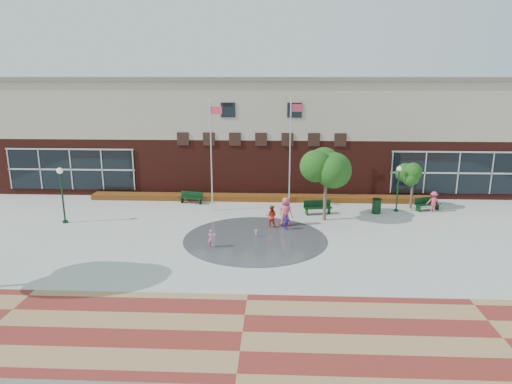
{
  "coord_description": "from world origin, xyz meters",
  "views": [
    {
      "loc": [
        1.2,
        -22.13,
        9.26
      ],
      "look_at": [
        0.0,
        4.0,
        2.6
      ],
      "focal_mm": 32.0,
      "sensor_mm": 36.0,
      "label": 1
    }
  ],
  "objects_px": {
    "flagpole_left": "(212,151)",
    "flagpole_right": "(291,146)",
    "trash_can": "(377,206)",
    "bench_left": "(191,200)",
    "child_splash": "(211,239)"
  },
  "relations": [
    {
      "from": "flagpole_right",
      "to": "trash_can",
      "type": "xyz_separation_m",
      "value": [
        5.93,
        -2.37,
        -3.81
      ]
    },
    {
      "from": "flagpole_left",
      "to": "flagpole_right",
      "type": "distance_m",
      "value": 5.91
    },
    {
      "from": "trash_can",
      "to": "child_splash",
      "type": "height_order",
      "value": "trash_can"
    },
    {
      "from": "flagpole_right",
      "to": "bench_left",
      "type": "distance_m",
      "value": 8.42
    },
    {
      "from": "flagpole_right",
      "to": "child_splash",
      "type": "bearing_deg",
      "value": -117.83
    },
    {
      "from": "flagpole_right",
      "to": "bench_left",
      "type": "bearing_deg",
      "value": -178.49
    },
    {
      "from": "child_splash",
      "to": "flagpole_left",
      "type": "bearing_deg",
      "value": -117.85
    },
    {
      "from": "bench_left",
      "to": "child_splash",
      "type": "height_order",
      "value": "child_splash"
    },
    {
      "from": "bench_left",
      "to": "child_splash",
      "type": "relative_size",
      "value": 1.72
    },
    {
      "from": "flagpole_left",
      "to": "trash_can",
      "type": "height_order",
      "value": "flagpole_left"
    },
    {
      "from": "bench_left",
      "to": "flagpole_left",
      "type": "bearing_deg",
      "value": -31.21
    },
    {
      "from": "bench_left",
      "to": "trash_can",
      "type": "bearing_deg",
      "value": 4.39
    },
    {
      "from": "flagpole_right",
      "to": "child_splash",
      "type": "xyz_separation_m",
      "value": [
        -4.62,
        -9.34,
        -3.82
      ]
    },
    {
      "from": "flagpole_left",
      "to": "child_splash",
      "type": "bearing_deg",
      "value": -71.56
    },
    {
      "from": "flagpole_left",
      "to": "bench_left",
      "type": "bearing_deg",
      "value": 147.5
    }
  ]
}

